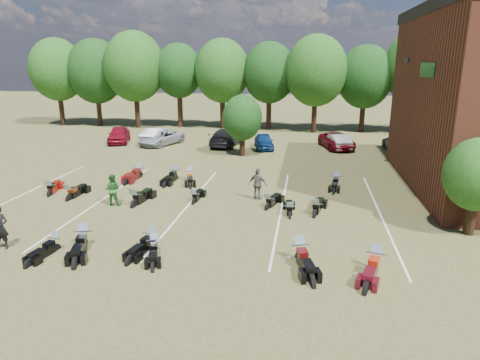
% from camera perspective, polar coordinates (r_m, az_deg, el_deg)
% --- Properties ---
extents(ground, '(160.00, 160.00, 0.00)m').
position_cam_1_polar(ground, '(19.97, -0.79, -6.44)').
color(ground, brown).
rests_on(ground, ground).
extents(car_0, '(3.00, 4.75, 1.51)m').
position_cam_1_polar(car_0, '(41.99, -15.85, 5.84)').
color(car_0, maroon).
rests_on(car_0, ground).
extents(car_1, '(2.28, 4.65, 1.47)m').
position_cam_1_polar(car_1, '(40.87, -10.87, 5.87)').
color(car_1, '#B3B4B8').
rests_on(car_1, ground).
extents(car_2, '(3.85, 5.21, 1.32)m').
position_cam_1_polar(car_2, '(39.99, -10.47, 5.56)').
color(car_2, gray).
rests_on(car_2, ground).
extents(car_3, '(2.54, 5.44, 1.54)m').
position_cam_1_polar(car_3, '(38.98, -1.85, 5.72)').
color(car_3, black).
rests_on(car_3, ground).
extents(car_4, '(2.24, 4.03, 1.30)m').
position_cam_1_polar(car_4, '(37.70, 3.20, 5.18)').
color(car_4, navy).
rests_on(car_4, ground).
extents(car_5, '(2.49, 4.30, 1.34)m').
position_cam_1_polar(car_5, '(38.44, 12.79, 5.05)').
color(car_5, '#B0B0AB').
rests_on(car_5, ground).
extents(car_6, '(3.40, 5.25, 1.34)m').
position_cam_1_polar(car_6, '(38.64, 12.77, 5.11)').
color(car_6, '#5B0511').
rests_on(car_6, ground).
extents(car_7, '(2.22, 4.97, 1.42)m').
position_cam_1_polar(car_7, '(39.03, 20.39, 4.67)').
color(car_7, '#3C3B40').
rests_on(car_7, ground).
extents(person_black, '(0.75, 0.56, 1.86)m').
position_cam_1_polar(person_black, '(20.15, -29.37, -5.53)').
color(person_black, black).
rests_on(person_black, ground).
extents(person_green, '(0.91, 0.75, 1.73)m').
position_cam_1_polar(person_green, '(23.78, -16.65, -1.24)').
color(person_green, '#225A22').
rests_on(person_green, ground).
extents(person_grey, '(1.14, 0.76, 1.81)m').
position_cam_1_polar(person_grey, '(23.68, 2.39, -0.55)').
color(person_grey, '#545148').
rests_on(person_grey, ground).
extents(motorcycle_1, '(0.88, 2.07, 1.12)m').
position_cam_1_polar(motorcycle_1, '(19.31, -23.42, -8.63)').
color(motorcycle_1, black).
rests_on(motorcycle_1, ground).
extents(motorcycle_2, '(1.06, 2.28, 1.23)m').
position_cam_1_polar(motorcycle_2, '(18.46, -11.78, -8.72)').
color(motorcycle_2, black).
rests_on(motorcycle_2, ground).
extents(motorcycle_3, '(1.54, 2.63, 1.40)m').
position_cam_1_polar(motorcycle_3, '(19.25, -20.04, -8.34)').
color(motorcycle_3, black).
rests_on(motorcycle_3, ground).
extents(motorcycle_4, '(1.22, 2.13, 1.13)m').
position_cam_1_polar(motorcycle_4, '(17.91, -11.29, -9.48)').
color(motorcycle_4, black).
rests_on(motorcycle_4, ground).
extents(motorcycle_5, '(1.42, 2.62, 1.39)m').
position_cam_1_polar(motorcycle_5, '(17.06, 7.92, -10.65)').
color(motorcycle_5, black).
rests_on(motorcycle_5, ground).
extents(motorcycle_6, '(1.46, 2.56, 1.36)m').
position_cam_1_polar(motorcycle_6, '(17.03, 17.48, -11.32)').
color(motorcycle_6, '#460A13').
rests_on(motorcycle_6, ground).
extents(motorcycle_7, '(1.30, 2.45, 1.30)m').
position_cam_1_polar(motorcycle_7, '(26.98, -23.99, -1.89)').
color(motorcycle_7, maroon).
rests_on(motorcycle_7, ground).
extents(motorcycle_8, '(0.84, 2.36, 1.30)m').
position_cam_1_polar(motorcycle_8, '(25.72, -21.73, -2.47)').
color(motorcycle_8, black).
rests_on(motorcycle_8, ground).
extents(motorcycle_9, '(1.13, 2.59, 1.40)m').
position_cam_1_polar(motorcycle_9, '(23.54, -13.84, -3.42)').
color(motorcycle_9, black).
rests_on(motorcycle_9, ground).
extents(motorcycle_10, '(0.74, 2.03, 1.12)m').
position_cam_1_polar(motorcycle_10, '(23.48, -6.13, -3.09)').
color(motorcycle_10, black).
rests_on(motorcycle_10, ground).
extents(motorcycle_11, '(1.34, 2.29, 1.22)m').
position_cam_1_polar(motorcycle_11, '(22.51, 3.72, -3.87)').
color(motorcycle_11, black).
rests_on(motorcycle_11, ground).
extents(motorcycle_12, '(1.23, 2.49, 1.33)m').
position_cam_1_polar(motorcycle_12, '(21.78, 9.94, -4.76)').
color(motorcycle_12, black).
rests_on(motorcycle_12, ground).
extents(motorcycle_13, '(0.83, 2.14, 1.17)m').
position_cam_1_polar(motorcycle_13, '(21.46, 6.63, -4.94)').
color(motorcycle_13, black).
rests_on(motorcycle_13, ground).
extents(motorcycle_14, '(0.97, 2.38, 1.29)m').
position_cam_1_polar(motorcycle_14, '(29.13, -13.32, 0.30)').
color(motorcycle_14, '#4D0B0E').
rests_on(motorcycle_14, ground).
extents(motorcycle_15, '(1.06, 2.39, 1.29)m').
position_cam_1_polar(motorcycle_15, '(29.57, -13.23, 0.53)').
color(motorcycle_15, maroon).
rests_on(motorcycle_15, ground).
extents(motorcycle_16, '(0.93, 2.44, 1.33)m').
position_cam_1_polar(motorcycle_16, '(28.24, -8.61, 0.07)').
color(motorcycle_16, black).
rests_on(motorcycle_16, ground).
extents(motorcycle_17, '(1.34, 2.39, 1.27)m').
position_cam_1_polar(motorcycle_17, '(27.86, -6.70, -0.08)').
color(motorcycle_17, black).
rests_on(motorcycle_17, ground).
extents(motorcycle_19, '(1.01, 2.33, 1.25)m').
position_cam_1_polar(motorcycle_19, '(27.19, 12.66, -0.76)').
color(motorcycle_19, black).
rests_on(motorcycle_19, ground).
extents(tree_line, '(56.00, 6.00, 9.79)m').
position_cam_1_polar(tree_line, '(47.42, 4.10, 14.21)').
color(tree_line, black).
rests_on(tree_line, ground).
extents(young_tree_near_building, '(2.80, 2.80, 4.16)m').
position_cam_1_polar(young_tree_near_building, '(21.12, 29.04, 0.62)').
color(young_tree_near_building, black).
rests_on(young_tree_near_building, ground).
extents(young_tree_midfield, '(3.20, 3.20, 4.70)m').
position_cam_1_polar(young_tree_midfield, '(34.40, 0.30, 8.31)').
color(young_tree_midfield, black).
rests_on(young_tree_midfield, ground).
extents(parking_lines, '(20.10, 14.00, 0.01)m').
position_cam_1_polar(parking_lines, '(23.35, -6.82, -3.20)').
color(parking_lines, silver).
rests_on(parking_lines, ground).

